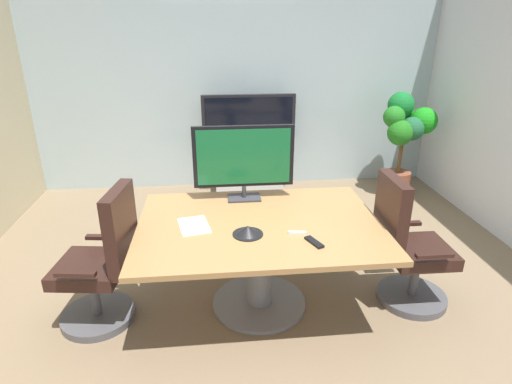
# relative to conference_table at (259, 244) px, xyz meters

# --- Properties ---
(ground_plane) EXTENTS (6.63, 6.63, 0.00)m
(ground_plane) POSITION_rel_conference_table_xyz_m (0.02, 0.04, -0.56)
(ground_plane) COLOR #7A664C
(wall_back_glass_partition) EXTENTS (5.42, 0.10, 2.95)m
(wall_back_glass_partition) POSITION_rel_conference_table_xyz_m (0.02, 2.85, 0.91)
(wall_back_glass_partition) COLOR #9EB2B7
(wall_back_glass_partition) RESTS_ON ground
(conference_table) EXTENTS (1.83, 1.32, 0.74)m
(conference_table) POSITION_rel_conference_table_xyz_m (0.00, 0.00, 0.00)
(conference_table) COLOR olive
(conference_table) RESTS_ON ground
(office_chair_left) EXTENTS (0.62, 0.60, 1.09)m
(office_chair_left) POSITION_rel_conference_table_xyz_m (-1.17, -0.07, -0.11)
(office_chair_left) COLOR #4C4C51
(office_chair_left) RESTS_ON ground
(office_chair_right) EXTENTS (0.60, 0.57, 1.09)m
(office_chair_right) POSITION_rel_conference_table_xyz_m (1.17, -0.08, -0.11)
(office_chair_right) COLOR #4C4C51
(office_chair_right) RESTS_ON ground
(tv_monitor) EXTENTS (0.84, 0.18, 0.64)m
(tv_monitor) POSITION_rel_conference_table_xyz_m (-0.08, 0.49, 0.54)
(tv_monitor) COLOR #333338
(tv_monitor) RESTS_ON conference_table
(wall_display_unit) EXTENTS (1.20, 0.36, 1.31)m
(wall_display_unit) POSITION_rel_conference_table_xyz_m (0.14, 2.50, -0.12)
(wall_display_unit) COLOR #B7BABC
(wall_display_unit) RESTS_ON ground
(potted_plant) EXTENTS (0.70, 0.67, 1.34)m
(potted_plant) POSITION_rel_conference_table_xyz_m (2.13, 2.22, 0.31)
(potted_plant) COLOR brown
(potted_plant) RESTS_ON ground
(conference_phone) EXTENTS (0.22, 0.22, 0.07)m
(conference_phone) POSITION_rel_conference_table_xyz_m (-0.10, -0.18, 0.21)
(conference_phone) COLOR black
(conference_phone) RESTS_ON conference_table
(remote_control) EXTENTS (0.11, 0.18, 0.02)m
(remote_control) POSITION_rel_conference_table_xyz_m (0.34, -0.36, 0.19)
(remote_control) COLOR black
(remote_control) RESTS_ON conference_table
(whiteboard_marker) EXTENTS (0.13, 0.04, 0.02)m
(whiteboard_marker) POSITION_rel_conference_table_xyz_m (0.25, -0.21, 0.19)
(whiteboard_marker) COLOR silver
(whiteboard_marker) RESTS_ON conference_table
(paper_notepad) EXTENTS (0.27, 0.34, 0.01)m
(paper_notepad) POSITION_rel_conference_table_xyz_m (-0.49, -0.01, 0.18)
(paper_notepad) COLOR white
(paper_notepad) RESTS_ON conference_table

